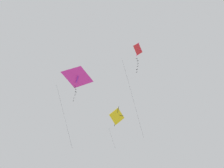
# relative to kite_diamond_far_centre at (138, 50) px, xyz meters

# --- Properties ---
(kite_diamond_far_centre) EXTENTS (1.82, 2.19, 10.07)m
(kite_diamond_far_centre) POSITION_rel_kite_diamond_far_centre_xyz_m (0.00, 0.00, 0.00)
(kite_diamond_far_centre) COLOR red
(kite_diamond_near_left) EXTENTS (1.64, 2.33, 5.54)m
(kite_diamond_near_left) POSITION_rel_kite_diamond_far_centre_xyz_m (-8.06, 5.40, -4.12)
(kite_diamond_near_left) COLOR yellow
(kite_delta_mid_left) EXTENTS (2.45, 2.74, 7.36)m
(kite_delta_mid_left) POSITION_rel_kite_diamond_far_centre_xyz_m (-4.59, -4.28, -3.33)
(kite_delta_mid_left) COLOR #DB2D93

